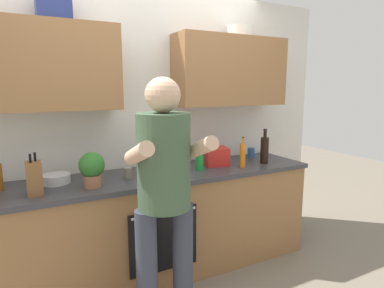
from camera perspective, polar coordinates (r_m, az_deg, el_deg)
The scene contains 15 objects.
ground_plane at distance 3.13m, azimuth -5.72°, elevation -21.32°, with size 12.00×12.00×0.00m, color #756B5B.
back_wall_unit at distance 2.94m, azimuth -8.25°, elevation 7.27°, with size 4.00×0.38×2.50m.
counter at distance 2.92m, azimuth -5.88°, elevation -13.75°, with size 2.84×0.67×0.90m.
person_standing at distance 2.09m, azimuth -4.88°, elevation -7.53°, with size 0.49×0.45×1.69m.
bottle_soy at distance 3.19m, azimuth 12.64°, elevation -0.95°, with size 0.08×0.08×0.33m.
bottle_oil at distance 2.99m, azimuth -4.13°, elevation -2.14°, with size 0.06×0.06×0.23m.
bottle_juice at distance 2.99m, azimuth 8.89°, elevation -1.92°, with size 0.05×0.05×0.28m.
bottle_soda at distance 2.85m, azimuth 1.34°, elevation -2.88°, with size 0.07×0.07×0.21m.
cup_stoneware at distance 2.66m, azimuth -11.12°, elevation -5.04°, with size 0.07×0.07×0.09m, color slate.
cup_tea at distance 3.44m, azimuth 10.36°, elevation -1.52°, with size 0.07×0.07×0.10m, color #33598C.
mixing_bowl at distance 2.69m, azimuth -22.81°, elevation -5.66°, with size 0.21×0.21×0.07m, color silver.
knife_block at distance 2.45m, azimuth -25.99°, elevation -5.46°, with size 0.10×0.14×0.29m.
potted_herb at distance 2.48m, azimuth -17.20°, elevation -4.05°, with size 0.19×0.19×0.26m.
grocery_bag_bread at distance 2.67m, azimuth -5.38°, elevation -3.41°, with size 0.16×0.15×0.22m, color tan.
grocery_bag_crisps at distance 3.06m, azimuth 4.26°, elevation -2.14°, with size 0.21×0.21×0.17m, color red.
Camera 1 is at (-0.96, -2.50, 1.62)m, focal length 30.32 mm.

